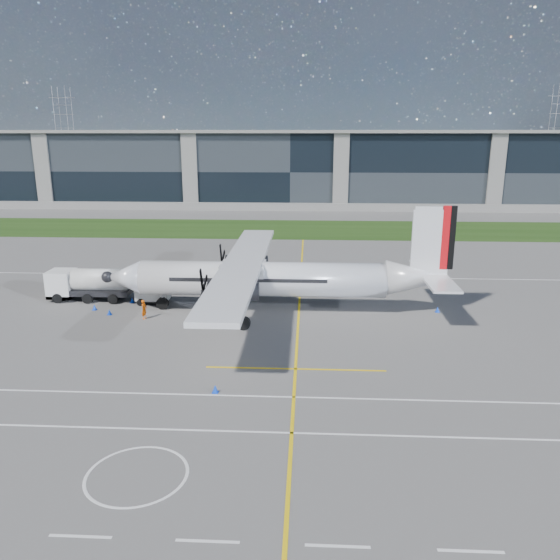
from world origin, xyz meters
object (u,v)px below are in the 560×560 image
at_px(ground_crew_person, 144,308).
at_px(safety_cone_nose_port, 109,312).
at_px(pylon_east, 558,133).
at_px(turboprop_aircraft, 275,259).
at_px(safety_cone_portwing, 215,389).
at_px(pylon_west, 65,133).
at_px(safety_cone_stbdwing, 264,265).
at_px(safety_cone_fwd, 94,307).
at_px(safety_cone_tail, 437,309).
at_px(safety_cone_nose_stbd, 132,300).
at_px(baggage_tug, 153,293).
at_px(fuel_tanker_truck, 84,284).

distance_m(ground_crew_person, safety_cone_nose_port, 3.52).
distance_m(pylon_east, turboprop_aircraft, 167.00).
bearing_deg(safety_cone_portwing, turboprop_aircraft, 80.30).
xyz_separation_m(pylon_west, safety_cone_stbdwing, (78.62, -127.65, -14.75)).
relative_size(safety_cone_fwd, safety_cone_tail, 1.00).
relative_size(safety_cone_portwing, safety_cone_fwd, 1.00).
bearing_deg(safety_cone_tail, safety_cone_portwing, -136.27).
height_order(turboprop_aircraft, safety_cone_nose_stbd, turboprop_aircraft).
bearing_deg(ground_crew_person, safety_cone_fwd, 81.62).
xyz_separation_m(turboprop_aircraft, safety_cone_tail, (14.19, 0.42, -4.44)).
relative_size(pylon_west, safety_cone_stbdwing, 60.00).
height_order(pylon_east, baggage_tug, pylon_east).
height_order(pylon_east, safety_cone_tail, pylon_east).
xyz_separation_m(fuel_tanker_truck, safety_cone_stbdwing, (15.77, 13.83, -1.25)).
relative_size(pylon_west, safety_cone_portwing, 60.00).
distance_m(pylon_west, safety_cone_tail, 172.79).
distance_m(fuel_tanker_truck, ground_crew_person, 8.81).
bearing_deg(baggage_tug, pylon_east, 56.13).
bearing_deg(pylon_east, turboprop_aircraft, -120.29).
bearing_deg(safety_cone_nose_port, safety_cone_nose_stbd, 76.26).
relative_size(pylon_east, safety_cone_nose_port, 60.00).
relative_size(turboprop_aircraft, safety_cone_nose_stbd, 62.50).
height_order(ground_crew_person, safety_cone_portwing, ground_crew_person).
relative_size(turboprop_aircraft, safety_cone_stbdwing, 62.50).
xyz_separation_m(ground_crew_person, safety_cone_nose_stbd, (-2.48, 4.41, -0.70)).
xyz_separation_m(pylon_east, safety_cone_tail, (-69.88, -143.49, -14.75)).
height_order(ground_crew_person, safety_cone_stbdwing, ground_crew_person).
height_order(fuel_tanker_truck, safety_cone_nose_port, fuel_tanker_truck).
bearing_deg(pylon_east, safety_cone_stbdwing, -124.09).
bearing_deg(safety_cone_fwd, turboprop_aircraft, 1.88).
bearing_deg(turboprop_aircraft, pylon_west, 119.35).
bearing_deg(safety_cone_portwing, safety_cone_stbdwing, 89.31).
height_order(turboprop_aircraft, safety_cone_tail, turboprop_aircraft).
bearing_deg(ground_crew_person, safety_cone_portwing, -133.95).
distance_m(safety_cone_stbdwing, safety_cone_tail, 22.88).
relative_size(pylon_east, safety_cone_fwd, 60.00).
height_order(baggage_tug, safety_cone_fwd, baggage_tug).
bearing_deg(baggage_tug, fuel_tanker_truck, 174.11).
distance_m(baggage_tug, ground_crew_person, 4.40).
relative_size(turboprop_aircraft, fuel_tanker_truck, 3.91).
xyz_separation_m(safety_cone_fwd, safety_cone_nose_port, (1.79, -1.23, 0.00)).
bearing_deg(safety_cone_portwing, pylon_west, 116.11).
bearing_deg(safety_cone_nose_stbd, ground_crew_person, -60.65).
xyz_separation_m(fuel_tanker_truck, safety_cone_tail, (32.27, -2.01, -1.25)).
xyz_separation_m(safety_cone_stbdwing, safety_cone_fwd, (-13.72, -16.79, 0.00)).
height_order(fuel_tanker_truck, safety_cone_portwing, fuel_tanker_truck).
height_order(safety_cone_stbdwing, safety_cone_fwd, same).
height_order(pylon_east, safety_cone_portwing, pylon_east).
relative_size(fuel_tanker_truck, safety_cone_nose_stbd, 15.97).
distance_m(fuel_tanker_truck, safety_cone_portwing, 23.84).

